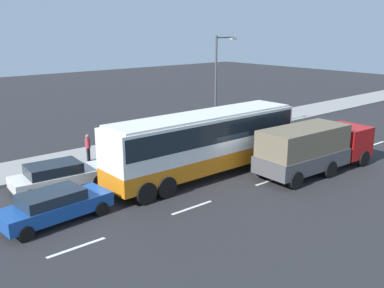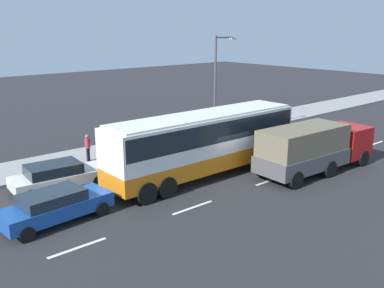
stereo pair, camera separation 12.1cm
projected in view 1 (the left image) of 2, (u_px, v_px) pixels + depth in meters
name	position (u px, v px, depth m)	size (l,w,h in m)	color
ground_plane	(224.00, 175.00, 24.46)	(120.00, 120.00, 0.00)	#28282B
sidewalk_curb	(143.00, 145.00, 30.37)	(80.00, 4.00, 0.15)	gray
lane_centreline	(309.00, 167.00, 25.80)	(46.90, 0.16, 0.01)	white
coach_bus	(205.00, 138.00, 23.73)	(12.04, 2.79, 3.58)	orange
cargo_truck	(314.00, 147.00, 24.55)	(8.19, 2.96, 2.80)	red
car_white_minivan	(58.00, 175.00, 22.14)	(4.92, 2.32, 1.41)	white
car_blue_saloon	(55.00, 205.00, 18.36)	(4.86, 2.15, 1.42)	#194799
pedestrian_near_curb	(134.00, 137.00, 28.37)	(0.32, 0.32, 1.71)	brown
pedestrian_at_crossing	(88.00, 146.00, 26.30)	(0.32, 0.32, 1.68)	black
street_lamp	(218.00, 79.00, 31.58)	(2.06, 0.24, 7.42)	#47474C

